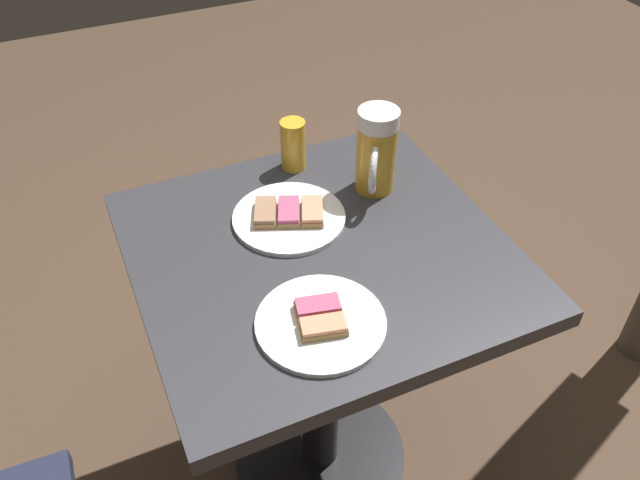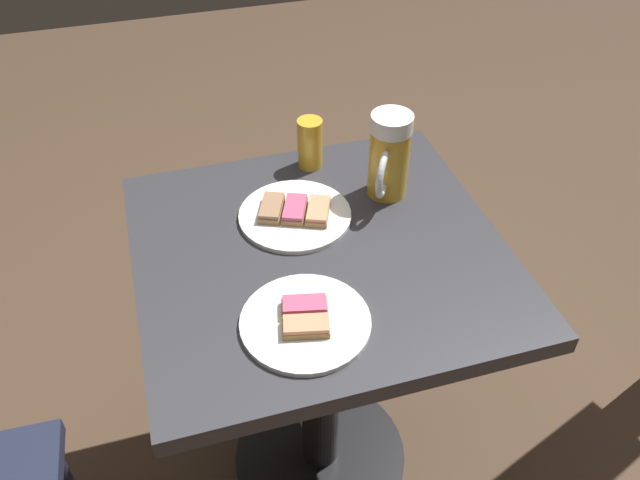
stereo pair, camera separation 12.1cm
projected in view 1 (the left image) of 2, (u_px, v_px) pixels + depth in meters
ground_plane at (320, 455)px, 1.71m from camera, size 6.00×6.00×0.00m
cafe_table at (320, 313)px, 1.34m from camera, size 0.66×0.69×0.73m
plate_near at (289, 216)px, 1.28m from camera, size 0.22×0.22×0.03m
plate_far at (321, 322)px, 1.07m from camera, size 0.22×0.22×0.03m
beer_mug at (376, 152)px, 1.30m from camera, size 0.13×0.10×0.18m
beer_glass_small at (293, 145)px, 1.38m from camera, size 0.05×0.05×0.11m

